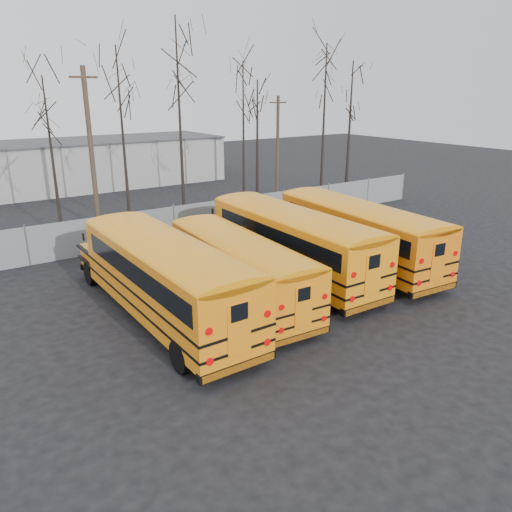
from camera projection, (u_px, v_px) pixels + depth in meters
ground at (307, 310)px, 19.95m from camera, size 120.00×120.00×0.00m
fence at (174, 223)px, 29.00m from camera, size 40.00×0.04×2.00m
distant_building at (98, 163)px, 45.39m from camera, size 22.00×8.00×4.00m
bus_a at (162, 272)px, 18.59m from camera, size 2.80×11.86×3.31m
bus_b at (237, 263)px, 20.26m from camera, size 3.01×10.41×2.88m
bus_c at (290, 237)px, 22.90m from camera, size 2.99×11.86×3.30m
bus_d at (355, 229)px, 24.48m from camera, size 3.58×11.75×3.24m
utility_pole_left at (91, 148)px, 30.39m from camera, size 1.73×0.35×9.71m
utility_pole_right at (278, 146)px, 40.13m from camera, size 1.40×0.38×7.92m
tree_3 at (53, 160)px, 28.38m from camera, size 0.26×0.26×9.12m
tree_4 at (123, 142)px, 29.67m from camera, size 0.26×0.26×10.77m
tree_5 at (180, 124)px, 31.77m from camera, size 0.26×0.26×12.63m
tree_6 at (244, 141)px, 33.86m from camera, size 0.26×0.26×10.15m
tree_7 at (257, 144)px, 37.03m from camera, size 0.26×0.26×9.05m
tree_8 at (324, 126)px, 37.24m from camera, size 0.26×0.26×11.53m
tree_9 at (349, 129)px, 41.12m from camera, size 0.26×0.26×10.55m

